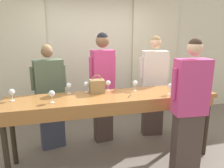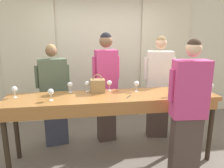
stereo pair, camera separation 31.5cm
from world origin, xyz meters
TOP-DOWN VIEW (x-y plane):
  - ground_plane at (0.00, 0.00)m, footprint 18.00×18.00m
  - wall_back at (0.00, 1.75)m, footprint 12.00×0.06m
  - curtain_panel_left at (-1.45, 1.68)m, footprint 1.08×0.03m
  - curtain_panel_right at (1.45, 1.68)m, footprint 1.08×0.03m
  - tasting_bar at (0.00, -0.02)m, footprint 3.01×0.65m
  - wine_bottle at (1.26, -0.05)m, footprint 0.08×0.08m
  - handbag at (-0.20, 0.18)m, footprint 0.21×0.15m
  - wine_glass_front_left at (-1.35, 0.10)m, footprint 0.08×0.08m
  - wine_glass_front_mid at (-0.35, 0.25)m, footprint 0.08×0.08m
  - wine_glass_front_right at (0.81, -0.16)m, footprint 0.08×0.08m
  - wine_glass_center_left at (-0.01, 0.26)m, footprint 0.08×0.08m
  - wine_glass_center_mid at (-0.61, 0.25)m, footprint 0.08×0.08m
  - wine_glass_center_right at (-0.85, -0.11)m, footprint 0.08×0.08m
  - wine_glass_back_left at (1.42, -0.17)m, footprint 0.08×0.08m
  - wine_glass_back_mid at (0.39, 0.14)m, footprint 0.08×0.08m
  - pen at (0.21, -0.11)m, footprint 0.09×0.13m
  - guest_olive_jacket at (-0.89, 0.62)m, footprint 0.56×0.32m
  - guest_pink_top at (-0.01, 0.62)m, footprint 0.48×0.27m
  - guest_cream_sweater at (0.93, 0.62)m, footprint 0.55×0.30m
  - host_pouring at (0.84, -0.62)m, footprint 0.53×0.26m

SIDE VIEW (x-z plane):
  - ground_plane at x=0.00m, z-range 0.00..0.00m
  - guest_olive_jacket at x=-0.89m, z-range 0.01..1.73m
  - tasting_bar at x=0.00m, z-range 0.41..1.44m
  - guest_cream_sweater at x=0.93m, z-range 0.03..1.86m
  - host_pouring at x=0.84m, z-range 0.02..1.87m
  - guest_pink_top at x=-0.01m, z-range 0.06..1.96m
  - pen at x=0.21m, z-range 1.02..1.03m
  - handbag at x=-0.20m, z-range 0.99..1.27m
  - wine_bottle at x=1.26m, z-range 0.98..1.29m
  - wine_glass_front_right at x=0.81m, z-range 1.06..1.22m
  - wine_glass_center_mid at x=-0.61m, z-range 1.06..1.22m
  - wine_glass_center_right at x=-0.85m, z-range 1.06..1.22m
  - wine_glass_back_left at x=1.42m, z-range 1.06..1.22m
  - wine_glass_back_mid at x=0.39m, z-range 1.06..1.22m
  - wine_glass_front_left at x=-1.35m, z-range 1.06..1.22m
  - wine_glass_front_mid at x=-0.35m, z-range 1.06..1.22m
  - wine_glass_center_left at x=-0.01m, z-range 1.06..1.22m
  - curtain_panel_left at x=-1.45m, z-range 0.00..2.69m
  - curtain_panel_right at x=1.45m, z-range 0.00..2.69m
  - wall_back at x=0.00m, z-range 0.00..2.80m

